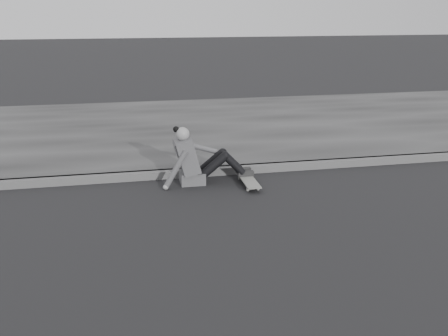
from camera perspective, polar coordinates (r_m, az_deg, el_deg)
name	(u,v)px	position (r m, az deg, el deg)	size (l,w,h in m)	color
ground	(384,237)	(6.06, 17.80, -7.48)	(80.00, 80.00, 0.00)	black
curb	(305,165)	(8.21, 9.27, 0.32)	(24.00, 0.16, 0.12)	#4E4E4E
sidewalk	(257,124)	(10.99, 3.78, 4.98)	(24.00, 6.00, 0.12)	#323232
skateboard	(248,180)	(7.38, 2.80, -1.41)	(0.20, 0.78, 0.09)	gray
seated_woman	(196,160)	(7.38, -3.17, 0.95)	(1.38, 0.46, 0.88)	#49494B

